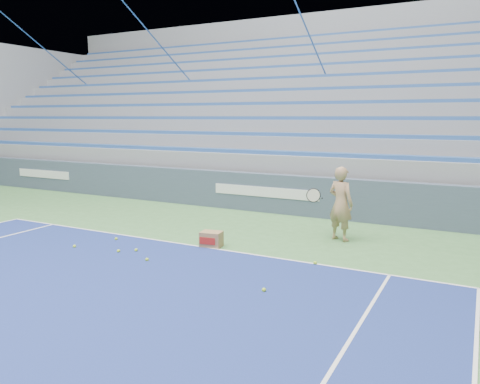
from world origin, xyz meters
TOP-DOWN VIEW (x-y plane):
  - sponsor_barrier at (0.00, 15.88)m, footprint 30.00×0.32m
  - bleachers at (0.00, 21.60)m, footprint 31.00×9.15m
  - tennis_player at (2.70, 13.79)m, footprint 0.95×0.90m
  - ball_box at (0.46, 12.02)m, footprint 0.48×0.39m
  - tennis_ball_0 at (-1.67, 11.49)m, footprint 0.07×0.07m
  - tennis_ball_1 at (-0.70, 11.00)m, footprint 0.07×0.07m
  - tennis_ball_2 at (-2.02, 10.62)m, footprint 0.07×0.07m
  - tennis_ball_3 at (2.79, 11.87)m, footprint 0.07×0.07m
  - tennis_ball_4 at (2.51, 10.20)m, footprint 0.07×0.07m
  - tennis_ball_5 at (-0.10, 10.60)m, footprint 0.07×0.07m
  - tennis_ball_6 at (-0.97, 10.78)m, footprint 0.07×0.07m

SIDE VIEW (x-z plane):
  - tennis_ball_0 at x=-1.67m, z-range 0.00..0.07m
  - tennis_ball_1 at x=-0.70m, z-range 0.00..0.07m
  - tennis_ball_2 at x=-2.02m, z-range 0.00..0.07m
  - tennis_ball_3 at x=2.79m, z-range 0.00..0.07m
  - tennis_ball_4 at x=2.51m, z-range 0.00..0.07m
  - tennis_ball_5 at x=-0.10m, z-range 0.00..0.07m
  - tennis_ball_6 at x=-0.97m, z-range 0.00..0.07m
  - ball_box at x=0.46m, z-range 0.00..0.32m
  - sponsor_barrier at x=0.00m, z-range 0.00..1.10m
  - tennis_player at x=2.70m, z-range 0.00..1.64m
  - bleachers at x=0.00m, z-range -1.29..6.01m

